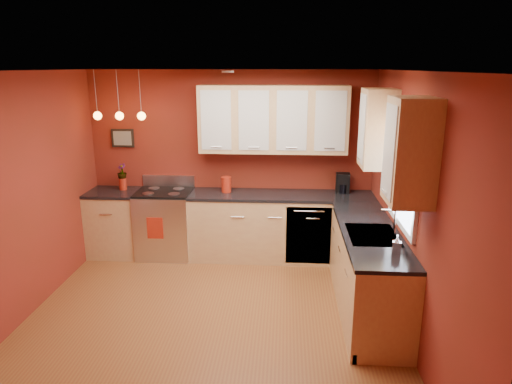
# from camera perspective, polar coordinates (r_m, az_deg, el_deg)

# --- Properties ---
(floor) EXTENTS (4.20, 4.20, 0.00)m
(floor) POSITION_cam_1_polar(r_m,az_deg,el_deg) (5.07, -5.82, -16.04)
(floor) COLOR brown
(floor) RESTS_ON ground
(ceiling) EXTENTS (4.00, 4.20, 0.02)m
(ceiling) POSITION_cam_1_polar(r_m,az_deg,el_deg) (4.33, -6.78, 14.81)
(ceiling) COLOR silver
(ceiling) RESTS_ON wall_back
(wall_back) EXTENTS (4.00, 0.02, 2.60)m
(wall_back) POSITION_cam_1_polar(r_m,az_deg,el_deg) (6.54, -3.13, 3.60)
(wall_back) COLOR maroon
(wall_back) RESTS_ON floor
(wall_front) EXTENTS (4.00, 0.02, 2.60)m
(wall_front) POSITION_cam_1_polar(r_m,az_deg,el_deg) (2.66, -14.30, -15.42)
(wall_front) COLOR maroon
(wall_front) RESTS_ON floor
(wall_left) EXTENTS (0.02, 4.20, 2.60)m
(wall_left) POSITION_cam_1_polar(r_m,az_deg,el_deg) (5.25, -28.29, -1.23)
(wall_left) COLOR maroon
(wall_left) RESTS_ON floor
(wall_right) EXTENTS (0.02, 4.20, 2.60)m
(wall_right) POSITION_cam_1_polar(r_m,az_deg,el_deg) (4.63, 18.95, -2.26)
(wall_right) COLOR maroon
(wall_right) RESTS_ON floor
(base_cabinets_back_left) EXTENTS (0.70, 0.60, 0.90)m
(base_cabinets_back_left) POSITION_cam_1_polar(r_m,az_deg,el_deg) (6.88, -17.13, -3.82)
(base_cabinets_back_left) COLOR tan
(base_cabinets_back_left) RESTS_ON floor
(base_cabinets_back_right) EXTENTS (2.54, 0.60, 0.90)m
(base_cabinets_back_right) POSITION_cam_1_polar(r_m,az_deg,el_deg) (6.44, 3.15, -4.46)
(base_cabinets_back_right) COLOR tan
(base_cabinets_back_right) RESTS_ON floor
(base_cabinets_right) EXTENTS (0.60, 2.10, 0.90)m
(base_cabinets_right) POSITION_cam_1_polar(r_m,az_deg,el_deg) (5.27, 13.71, -9.57)
(base_cabinets_right) COLOR tan
(base_cabinets_right) RESTS_ON floor
(counter_back_left) EXTENTS (0.70, 0.62, 0.04)m
(counter_back_left) POSITION_cam_1_polar(r_m,az_deg,el_deg) (6.75, -17.44, -0.05)
(counter_back_left) COLOR black
(counter_back_left) RESTS_ON base_cabinets_back_left
(counter_back_right) EXTENTS (2.54, 0.62, 0.04)m
(counter_back_right) POSITION_cam_1_polar(r_m,az_deg,el_deg) (6.30, 3.21, -0.43)
(counter_back_right) COLOR black
(counter_back_right) RESTS_ON base_cabinets_back_right
(counter_right) EXTENTS (0.62, 2.10, 0.04)m
(counter_right) POSITION_cam_1_polar(r_m,az_deg,el_deg) (5.10, 14.04, -4.77)
(counter_right) COLOR black
(counter_right) RESTS_ON base_cabinets_right
(gas_range) EXTENTS (0.76, 0.64, 1.11)m
(gas_range) POSITION_cam_1_polar(r_m,az_deg,el_deg) (6.65, -11.24, -3.81)
(gas_range) COLOR silver
(gas_range) RESTS_ON floor
(dishwasher_front) EXTENTS (0.60, 0.02, 0.80)m
(dishwasher_front) POSITION_cam_1_polar(r_m,az_deg,el_deg) (6.18, 6.56, -5.43)
(dishwasher_front) COLOR silver
(dishwasher_front) RESTS_ON base_cabinets_back_right
(sink) EXTENTS (0.50, 0.70, 0.33)m
(sink) POSITION_cam_1_polar(r_m,az_deg,el_deg) (4.96, 14.36, -5.42)
(sink) COLOR gray
(sink) RESTS_ON counter_right
(window) EXTENTS (0.06, 1.02, 1.22)m
(window) POSITION_cam_1_polar(r_m,az_deg,el_deg) (4.81, 18.17, 3.24)
(window) COLOR white
(window) RESTS_ON wall_right
(upper_cabinets_back) EXTENTS (2.00, 0.35, 0.90)m
(upper_cabinets_back) POSITION_cam_1_polar(r_m,az_deg,el_deg) (6.22, 2.16, 9.07)
(upper_cabinets_back) COLOR tan
(upper_cabinets_back) RESTS_ON wall_back
(upper_cabinets_right) EXTENTS (0.35, 1.95, 0.90)m
(upper_cabinets_right) POSITION_cam_1_polar(r_m,az_deg,el_deg) (4.75, 16.60, 6.45)
(upper_cabinets_right) COLOR tan
(upper_cabinets_right) RESTS_ON wall_right
(wall_picture) EXTENTS (0.32, 0.03, 0.26)m
(wall_picture) POSITION_cam_1_polar(r_m,az_deg,el_deg) (6.82, -16.31, 6.48)
(wall_picture) COLOR black
(wall_picture) RESTS_ON wall_back
(pendant_lights) EXTENTS (0.71, 0.11, 0.66)m
(pendant_lights) POSITION_cam_1_polar(r_m,az_deg,el_deg) (6.44, -16.70, 9.17)
(pendant_lights) COLOR gray
(pendant_lights) RESTS_ON ceiling
(red_canister) EXTENTS (0.14, 0.14, 0.22)m
(red_canister) POSITION_cam_1_polar(r_m,az_deg,el_deg) (6.37, -3.73, 0.95)
(red_canister) COLOR #9F2111
(red_canister) RESTS_ON counter_back_right
(red_vase) EXTENTS (0.10, 0.10, 0.17)m
(red_vase) POSITION_cam_1_polar(r_m,az_deg,el_deg) (6.76, -16.31, 0.98)
(red_vase) COLOR #9F2111
(red_vase) RESTS_ON counter_back_left
(flowers) EXTENTS (0.17, 0.17, 0.23)m
(flowers) POSITION_cam_1_polar(r_m,az_deg,el_deg) (6.72, -16.43, 2.45)
(flowers) COLOR #9F2111
(flowers) RESTS_ON red_vase
(coffee_maker) EXTENTS (0.20, 0.19, 0.27)m
(coffee_maker) POSITION_cam_1_polar(r_m,az_deg,el_deg) (6.45, 10.78, 1.04)
(coffee_maker) COLOR black
(coffee_maker) RESTS_ON counter_back_right
(soap_pump) EXTENTS (0.10, 0.10, 0.18)m
(soap_pump) POSITION_cam_1_polar(r_m,az_deg,el_deg) (4.49, 17.19, -6.30)
(soap_pump) COLOR silver
(soap_pump) RESTS_ON counter_right
(dish_towel) EXTENTS (0.22, 0.01, 0.30)m
(dish_towel) POSITION_cam_1_polar(r_m,az_deg,el_deg) (6.35, -12.51, -4.43)
(dish_towel) COLOR #9F2111
(dish_towel) RESTS_ON gas_range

